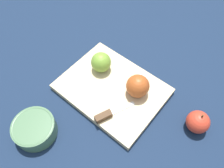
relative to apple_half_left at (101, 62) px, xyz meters
The scene contains 8 objects.
ground_plane 0.11m from the apple_half_left, 27.59° to the right, with size 4.00×4.00×0.00m, color #14233D.
cutting_board 0.10m from the apple_half_left, 27.59° to the right, with size 0.36×0.29×0.02m.
apple_half_left is the anchor object (origin of this frame).
apple_half_right 0.16m from the apple_half_left, ahead, with size 0.08×0.08×0.08m.
knife 0.20m from the apple_half_left, 47.64° to the right, with size 0.08×0.14×0.02m.
apple_slice 0.15m from the apple_half_left, 16.94° to the left, with size 0.05×0.05×0.01m.
apple_whole 0.38m from the apple_half_left, ahead, with size 0.07×0.07×0.08m.
bowl 0.31m from the apple_half_left, 93.05° to the right, with size 0.13×0.13×0.05m.
Camera 1 is at (0.25, -0.33, 0.67)m, focal length 35.00 mm.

